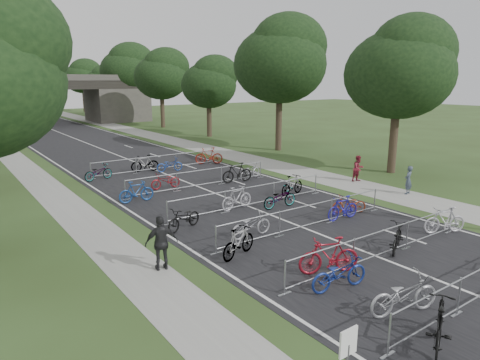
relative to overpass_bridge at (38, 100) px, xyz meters
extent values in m
cube|color=black|center=(0.00, -15.00, -3.53)|extent=(11.00, 140.00, 0.01)
cube|color=gray|center=(8.00, -15.00, -3.53)|extent=(3.00, 140.00, 0.01)
cube|color=silver|center=(0.00, -15.00, -3.53)|extent=(0.12, 140.00, 0.00)
cube|color=#433F3B|center=(11.50, 0.00, -1.03)|extent=(8.00, 8.00, 5.00)
cube|color=black|center=(0.00, 0.00, 2.07)|extent=(30.00, 8.00, 1.20)
cube|color=#433F3B|center=(0.00, -3.80, 3.07)|extent=(30.00, 0.40, 0.90)
cube|color=#433F3B|center=(0.00, 3.80, 3.07)|extent=(30.00, 0.40, 0.90)
cube|color=white|center=(-6.80, -62.00, -1.98)|extent=(0.45, 0.04, 0.55)
cylinder|color=#33261C|center=(13.00, -49.00, -1.29)|extent=(0.56, 0.56, 4.48)
ellipsoid|color=black|center=(13.00, -49.00, 3.10)|extent=(7.17, 7.17, 5.88)
sphere|color=black|center=(13.60, -49.50, 4.53)|extent=(5.73, 5.73, 5.73)
sphere|color=black|center=(12.50, -48.50, 2.20)|extent=(4.66, 4.66, 4.66)
cylinder|color=#33261C|center=(13.00, -37.00, -0.98)|extent=(0.56, 0.56, 5.11)
ellipsoid|color=black|center=(13.00, -37.00, 4.03)|extent=(8.18, 8.18, 6.70)
sphere|color=black|center=(13.60, -37.50, 5.66)|extent=(6.54, 6.54, 6.54)
sphere|color=black|center=(12.50, -36.50, 3.01)|extent=(5.31, 5.31, 5.31)
cylinder|color=#33261C|center=(13.00, -25.00, -1.61)|extent=(0.56, 0.56, 3.85)
ellipsoid|color=black|center=(13.00, -25.00, 2.16)|extent=(6.16, 6.16, 5.05)
sphere|color=black|center=(13.60, -25.50, 3.40)|extent=(4.93, 4.93, 4.93)
sphere|color=black|center=(12.50, -24.50, 1.39)|extent=(4.00, 4.00, 4.00)
cylinder|color=#33261C|center=(13.00, -13.00, -1.29)|extent=(0.56, 0.56, 4.48)
ellipsoid|color=black|center=(13.00, -13.00, 3.10)|extent=(7.17, 7.17, 5.88)
sphere|color=black|center=(13.60, -13.50, 4.53)|extent=(5.73, 5.73, 5.73)
sphere|color=black|center=(12.50, -12.50, 2.20)|extent=(4.66, 4.66, 4.66)
cylinder|color=#33261C|center=(13.00, -1.00, -0.98)|extent=(0.56, 0.56, 5.11)
ellipsoid|color=black|center=(13.00, -1.00, 4.03)|extent=(8.18, 8.18, 6.70)
sphere|color=black|center=(13.60, -1.50, 5.66)|extent=(6.54, 6.54, 6.54)
sphere|color=black|center=(12.50, -0.50, 3.01)|extent=(5.31, 5.31, 5.31)
cylinder|color=#33261C|center=(13.00, 11.00, -1.61)|extent=(0.56, 0.56, 3.85)
ellipsoid|color=black|center=(13.00, 11.00, 2.16)|extent=(6.16, 6.16, 5.05)
sphere|color=black|center=(13.60, 10.50, 3.40)|extent=(4.93, 4.93, 4.93)
sphere|color=black|center=(12.50, 11.50, 1.39)|extent=(4.00, 4.00, 4.00)
cylinder|color=#33261C|center=(13.00, 23.00, -1.29)|extent=(0.56, 0.56, 4.48)
ellipsoid|color=black|center=(13.00, 23.00, 3.10)|extent=(7.17, 7.17, 5.88)
sphere|color=black|center=(13.60, 22.50, 4.53)|extent=(5.73, 5.73, 5.73)
sphere|color=black|center=(12.50, 23.50, 2.20)|extent=(4.66, 4.66, 4.66)
cylinder|color=#9EA1A6|center=(-4.60, -61.40, -2.98)|extent=(0.05, 0.05, 1.10)
cube|color=#9EA1A6|center=(-4.60, -61.40, -3.52)|extent=(0.50, 0.08, 0.03)
cylinder|color=#9EA1A6|center=(-1.53, -61.40, -2.98)|extent=(0.05, 0.05, 1.10)
cube|color=#9EA1A6|center=(-1.53, -61.40, -3.52)|extent=(0.50, 0.08, 0.03)
cylinder|color=#9EA1A6|center=(0.00, -57.80, -2.48)|extent=(9.20, 0.04, 0.04)
cylinder|color=#9EA1A6|center=(0.00, -57.80, -3.35)|extent=(9.20, 0.04, 0.04)
cylinder|color=#9EA1A6|center=(-4.60, -57.80, -2.98)|extent=(0.05, 0.05, 1.10)
cube|color=#9EA1A6|center=(-4.60, -57.80, -3.52)|extent=(0.50, 0.08, 0.03)
cylinder|color=#9EA1A6|center=(-1.53, -57.80, -2.98)|extent=(0.05, 0.05, 1.10)
cube|color=#9EA1A6|center=(-1.53, -57.80, -3.52)|extent=(0.50, 0.08, 0.03)
cylinder|color=#9EA1A6|center=(1.53, -57.80, -2.98)|extent=(0.05, 0.05, 1.10)
cube|color=#9EA1A6|center=(1.53, -57.80, -3.52)|extent=(0.50, 0.08, 0.03)
cylinder|color=#9EA1A6|center=(4.60, -57.80, -2.98)|extent=(0.05, 0.05, 1.10)
cube|color=#9EA1A6|center=(4.60, -57.80, -3.52)|extent=(0.50, 0.08, 0.03)
cylinder|color=#9EA1A6|center=(0.00, -54.00, -2.48)|extent=(9.20, 0.04, 0.04)
cylinder|color=#9EA1A6|center=(0.00, -54.00, -3.35)|extent=(9.20, 0.04, 0.04)
cylinder|color=#9EA1A6|center=(-4.60, -54.00, -2.98)|extent=(0.05, 0.05, 1.10)
cube|color=#9EA1A6|center=(-4.60, -54.00, -3.52)|extent=(0.50, 0.08, 0.03)
cylinder|color=#9EA1A6|center=(-1.53, -54.00, -2.98)|extent=(0.05, 0.05, 1.10)
cube|color=#9EA1A6|center=(-1.53, -54.00, -3.52)|extent=(0.50, 0.08, 0.03)
cylinder|color=#9EA1A6|center=(1.53, -54.00, -2.98)|extent=(0.05, 0.05, 1.10)
cube|color=#9EA1A6|center=(1.53, -54.00, -3.52)|extent=(0.50, 0.08, 0.03)
cylinder|color=#9EA1A6|center=(4.60, -54.00, -2.98)|extent=(0.05, 0.05, 1.10)
cube|color=#9EA1A6|center=(4.60, -54.00, -3.52)|extent=(0.50, 0.08, 0.03)
cylinder|color=#9EA1A6|center=(0.00, -50.00, -2.48)|extent=(9.20, 0.04, 0.04)
cylinder|color=#9EA1A6|center=(0.00, -50.00, -3.35)|extent=(9.20, 0.04, 0.04)
cylinder|color=#9EA1A6|center=(-4.60, -50.00, -2.98)|extent=(0.05, 0.05, 1.10)
cube|color=#9EA1A6|center=(-4.60, -50.00, -3.52)|extent=(0.50, 0.08, 0.03)
cylinder|color=#9EA1A6|center=(-1.53, -50.00, -2.98)|extent=(0.05, 0.05, 1.10)
cube|color=#9EA1A6|center=(-1.53, -50.00, -3.52)|extent=(0.50, 0.08, 0.03)
cylinder|color=#9EA1A6|center=(1.53, -50.00, -2.98)|extent=(0.05, 0.05, 1.10)
cube|color=#9EA1A6|center=(1.53, -50.00, -3.52)|extent=(0.50, 0.08, 0.03)
cylinder|color=#9EA1A6|center=(4.60, -50.00, -2.98)|extent=(0.05, 0.05, 1.10)
cube|color=#9EA1A6|center=(4.60, -50.00, -3.52)|extent=(0.50, 0.08, 0.03)
cylinder|color=#9EA1A6|center=(0.00, -45.00, -2.48)|extent=(9.20, 0.04, 0.04)
cylinder|color=#9EA1A6|center=(0.00, -45.00, -3.35)|extent=(9.20, 0.04, 0.04)
cylinder|color=#9EA1A6|center=(-4.60, -45.00, -2.98)|extent=(0.05, 0.05, 1.10)
cube|color=#9EA1A6|center=(-4.60, -45.00, -3.52)|extent=(0.50, 0.08, 0.03)
cylinder|color=#9EA1A6|center=(-1.53, -45.00, -2.98)|extent=(0.05, 0.05, 1.10)
cube|color=#9EA1A6|center=(-1.53, -45.00, -3.52)|extent=(0.50, 0.08, 0.03)
cylinder|color=#9EA1A6|center=(1.53, -45.00, -2.98)|extent=(0.05, 0.05, 1.10)
cube|color=#9EA1A6|center=(1.53, -45.00, -3.52)|extent=(0.50, 0.08, 0.03)
cylinder|color=#9EA1A6|center=(4.60, -45.00, -2.98)|extent=(0.05, 0.05, 1.10)
cube|color=#9EA1A6|center=(4.60, -45.00, -3.52)|extent=(0.50, 0.08, 0.03)
cylinder|color=#9EA1A6|center=(0.00, -39.00, -2.48)|extent=(9.20, 0.04, 0.04)
cylinder|color=#9EA1A6|center=(0.00, -39.00, -3.35)|extent=(9.20, 0.04, 0.04)
cylinder|color=#9EA1A6|center=(-4.60, -39.00, -2.98)|extent=(0.05, 0.05, 1.10)
cube|color=#9EA1A6|center=(-4.60, -39.00, -3.52)|extent=(0.50, 0.08, 0.03)
cylinder|color=#9EA1A6|center=(-1.53, -39.00, -2.98)|extent=(0.05, 0.05, 1.10)
cube|color=#9EA1A6|center=(-1.53, -39.00, -3.52)|extent=(0.50, 0.08, 0.03)
cylinder|color=#9EA1A6|center=(1.53, -39.00, -2.98)|extent=(0.05, 0.05, 1.10)
cube|color=#9EA1A6|center=(1.53, -39.00, -3.52)|extent=(0.50, 0.08, 0.03)
cylinder|color=#9EA1A6|center=(4.60, -39.00, -2.98)|extent=(0.05, 0.05, 1.10)
cube|color=#9EA1A6|center=(4.60, -39.00, -3.52)|extent=(0.50, 0.08, 0.03)
imported|color=black|center=(-3.43, -61.93, -2.91)|extent=(2.11, 1.48, 1.25)
imported|color=#9C9DA3|center=(-2.70, -60.50, -2.97)|extent=(2.28, 1.33, 1.13)
imported|color=navy|center=(-3.05, -58.52, -3.00)|extent=(2.10, 1.02, 1.06)
imported|color=maroon|center=(-2.48, -57.57, -2.90)|extent=(2.15, 1.38, 1.26)
imported|color=black|center=(1.04, -57.70, -3.03)|extent=(2.00, 1.48, 1.01)
imported|color=#BBBAC3|center=(4.30, -57.73, -2.96)|extent=(1.94, 1.27, 1.14)
imported|color=#9EA1A6|center=(-4.09, -54.72, -2.97)|extent=(1.93, 1.10, 1.12)
imported|color=#A5A5AD|center=(-2.51, -53.36, -3.03)|extent=(1.93, 0.68, 1.01)
imported|color=#1D1A91|center=(2.23, -54.05, -2.98)|extent=(1.86, 0.62, 1.10)
imported|color=#9A3516|center=(3.28, -53.54, -3.09)|extent=(1.75, 1.30, 0.88)
imported|color=black|center=(-4.30, -51.00, -3.03)|extent=(2.03, 1.27, 1.01)
imported|color=#AEADB5|center=(-0.77, -49.90, -2.95)|extent=(1.98, 0.78, 1.16)
imported|color=#9EA1A6|center=(1.12, -50.93, -3.02)|extent=(1.99, 0.77, 1.03)
imported|color=#9EA1A6|center=(3.26, -49.51, -2.96)|extent=(1.97, 0.92, 1.14)
imported|color=navy|center=(-4.30, -45.78, -2.97)|extent=(1.90, 0.61, 1.13)
imported|color=maroon|center=(-1.78, -44.06, -3.05)|extent=(1.84, 0.68, 0.96)
imported|color=black|center=(2.59, -45.17, -2.92)|extent=(2.10, 0.86, 1.22)
imported|color=#A5A4AC|center=(3.76, -44.95, -3.01)|extent=(2.11, 1.24, 1.05)
imported|color=#9EA1A6|center=(-4.30, -39.54, -3.02)|extent=(2.05, 1.12, 1.02)
imported|color=#9EA1A6|center=(-0.80, -38.80, -2.95)|extent=(2.01, 0.95, 1.16)
imported|color=#1B3F99|center=(0.61, -39.78, -3.05)|extent=(1.93, 0.91, 0.98)
imported|color=maroon|center=(4.30, -39.03, -2.90)|extent=(2.14, 1.46, 1.26)
imported|color=#364151|center=(8.73, -53.09, -2.73)|extent=(0.66, 0.51, 1.60)
imported|color=maroon|center=(8.93, -49.44, -2.71)|extent=(0.86, 0.70, 1.65)
imported|color=black|center=(-6.80, -54.07, -2.59)|extent=(1.19, 0.73, 1.89)
camera|label=1|loc=(-12.49, -66.50, 2.72)|focal=32.00mm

